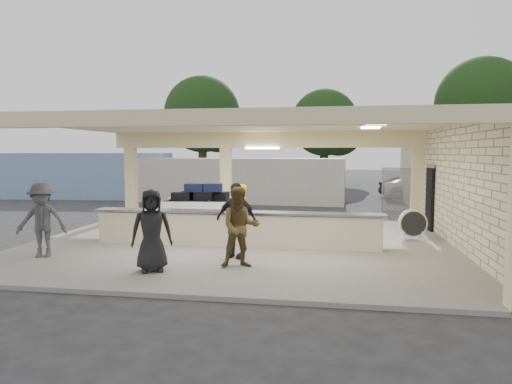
% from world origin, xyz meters
% --- Properties ---
extents(ground, '(120.00, 120.00, 0.00)m').
position_xyz_m(ground, '(0.00, 0.00, 0.00)').
color(ground, '#242427').
rests_on(ground, ground).
extents(pavilion, '(12.01, 10.00, 3.55)m').
position_xyz_m(pavilion, '(0.21, 0.66, 1.35)').
color(pavilion, slate).
rests_on(pavilion, ground).
extents(baggage_counter, '(8.20, 0.58, 0.98)m').
position_xyz_m(baggage_counter, '(0.00, -0.50, 0.59)').
color(baggage_counter, beige).
rests_on(baggage_counter, pavilion).
extents(luggage_cart, '(2.78, 1.87, 1.55)m').
position_xyz_m(luggage_cart, '(-1.87, 2.15, 0.93)').
color(luggage_cart, silver).
rests_on(luggage_cart, pavilion).
extents(drum_fan, '(0.84, 0.46, 0.91)m').
position_xyz_m(drum_fan, '(5.07, 1.27, 0.59)').
color(drum_fan, silver).
rests_on(drum_fan, pavilion).
extents(baggage_handler, '(0.52, 0.69, 1.68)m').
position_xyz_m(baggage_handler, '(-0.01, 0.30, 0.94)').
color(baggage_handler, orange).
rests_on(baggage_handler, pavilion).
extents(passenger_a, '(0.97, 0.64, 1.85)m').
position_xyz_m(passenger_a, '(0.60, -2.83, 1.02)').
color(passenger_a, brown).
rests_on(passenger_a, pavilion).
extents(passenger_b, '(1.17, 0.69, 1.88)m').
position_xyz_m(passenger_b, '(0.31, -1.88, 1.04)').
color(passenger_b, black).
rests_on(passenger_b, pavilion).
extents(passenger_c, '(1.28, 0.74, 1.87)m').
position_xyz_m(passenger_c, '(-4.50, -2.63, 1.03)').
color(passenger_c, '#444448').
rests_on(passenger_c, pavilion).
extents(passenger_d, '(0.96, 0.69, 1.82)m').
position_xyz_m(passenger_d, '(-1.25, -3.49, 1.01)').
color(passenger_d, black).
rests_on(passenger_d, pavilion).
extents(car_white_a, '(5.31, 3.08, 1.43)m').
position_xyz_m(car_white_a, '(8.17, 13.77, 0.72)').
color(car_white_a, white).
rests_on(car_white_a, ground).
extents(car_dark, '(4.01, 3.31, 1.30)m').
position_xyz_m(car_dark, '(7.46, 14.88, 0.65)').
color(car_dark, black).
rests_on(car_dark, ground).
extents(container_white, '(11.16, 2.76, 2.40)m').
position_xyz_m(container_white, '(-2.20, 11.34, 1.20)').
color(container_white, beige).
rests_on(container_white, ground).
extents(container_blue, '(10.48, 3.35, 2.68)m').
position_xyz_m(container_blue, '(-11.99, 12.13, 1.34)').
color(container_blue, '#7A9FC3').
rests_on(container_blue, ground).
extents(tree_left, '(6.60, 6.30, 9.00)m').
position_xyz_m(tree_left, '(-7.68, 24.16, 5.59)').
color(tree_left, '#382619').
rests_on(tree_left, ground).
extents(tree_mid, '(6.00, 5.60, 8.00)m').
position_xyz_m(tree_mid, '(2.32, 26.16, 4.96)').
color(tree_mid, '#382619').
rests_on(tree_mid, ground).
extents(tree_right, '(7.20, 7.00, 10.00)m').
position_xyz_m(tree_right, '(14.32, 25.16, 6.21)').
color(tree_right, '#382619').
rests_on(tree_right, ground).
extents(adjacent_building, '(6.00, 8.00, 3.20)m').
position_xyz_m(adjacent_building, '(9.50, 10.00, 1.60)').
color(adjacent_building, beige).
rests_on(adjacent_building, ground).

